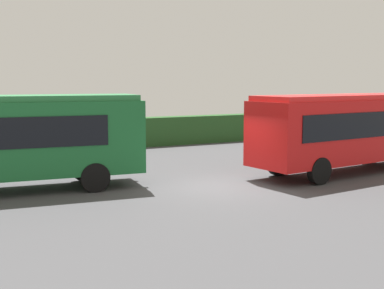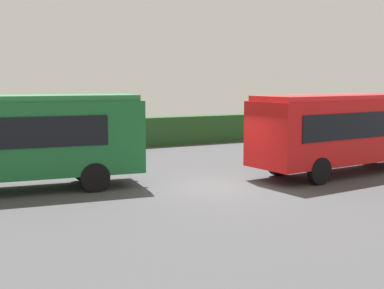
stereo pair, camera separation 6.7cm
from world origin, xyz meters
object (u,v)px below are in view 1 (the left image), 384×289
at_px(person_center, 319,142).
at_px(bus_green, 2,137).
at_px(bus_red, 348,128).
at_px(person_far, 332,141).
at_px(person_left, 288,145).
at_px(person_right, 317,137).

bearing_deg(person_center, bus_green, 4.77).
relative_size(bus_red, person_far, 5.18).
xyz_separation_m(bus_red, person_far, (1.71, 2.75, -0.89)).
bearing_deg(bus_red, person_left, 115.26).
distance_m(person_right, person_far, 1.02).
bearing_deg(bus_green, person_center, 5.92).
distance_m(person_left, person_center, 2.06).
bearing_deg(person_right, person_left, -94.99).
relative_size(person_left, person_right, 1.00).
relative_size(person_center, person_right, 0.97).
distance_m(bus_green, person_left, 11.73).
xyz_separation_m(bus_red, person_center, (0.70, 2.53, -0.88)).
bearing_deg(person_left, person_far, -5.49).
height_order(person_left, person_far, person_left).
bearing_deg(bus_green, person_left, 4.17).
relative_size(bus_green, person_far, 5.35).
bearing_deg(bus_red, person_center, 68.48).
bearing_deg(person_far, person_right, -166.39).
height_order(bus_green, person_left, bus_green).
relative_size(bus_red, person_right, 5.00).
bearing_deg(person_far, bus_green, -77.14).
relative_size(person_left, person_center, 1.03).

